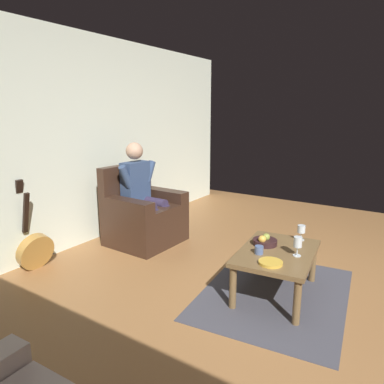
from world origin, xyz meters
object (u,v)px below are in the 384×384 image
(candle_jar, at_px, (259,250))
(wine_glass_far, at_px, (301,230))
(person_seated, at_px, (142,190))
(wine_glass_near, at_px, (298,243))
(fruit_bowl, at_px, (265,241))
(decorative_dish, at_px, (271,263))
(armchair, at_px, (143,216))
(guitar, at_px, (35,249))
(coffee_table, at_px, (277,257))

(candle_jar, bearing_deg, wine_glass_far, 158.64)
(person_seated, relative_size, candle_jar, 16.60)
(wine_glass_near, distance_m, fruit_bowl, 0.35)
(decorative_dish, xyz_separation_m, candle_jar, (-0.15, -0.16, 0.02))
(armchair, bearing_deg, fruit_bowl, 82.79)
(fruit_bowl, bearing_deg, armchair, -99.05)
(person_seated, xyz_separation_m, decorative_dish, (0.65, 1.94, -0.25))
(wine_glass_near, height_order, wine_glass_far, wine_glass_near)
(person_seated, height_order, guitar, person_seated)
(armchair, distance_m, fruit_bowl, 1.76)
(coffee_table, relative_size, candle_jar, 12.77)
(guitar, bearing_deg, wine_glass_far, 117.56)
(armchair, xyz_separation_m, person_seated, (-0.00, -0.00, 0.34))
(armchair, distance_m, wine_glass_far, 1.99)
(wine_glass_far, bearing_deg, person_seated, -89.13)
(candle_jar, bearing_deg, guitar, -71.79)
(wine_glass_near, height_order, decorative_dish, wine_glass_near)
(wine_glass_far, height_order, candle_jar, wine_glass_far)
(candle_jar, bearing_deg, wine_glass_near, 114.80)
(armchair, xyz_separation_m, coffee_table, (0.35, 1.88, 0.02))
(wine_glass_near, height_order, candle_jar, wine_glass_near)
(person_seated, xyz_separation_m, guitar, (1.23, -0.44, -0.46))
(decorative_dish, distance_m, candle_jar, 0.22)
(wine_glass_far, distance_m, fruit_bowl, 0.40)
(wine_glass_near, relative_size, wine_glass_far, 1.15)
(person_seated, xyz_separation_m, coffee_table, (0.35, 1.88, -0.32))
(wine_glass_far, bearing_deg, armchair, -89.12)
(coffee_table, bearing_deg, wine_glass_near, 84.96)
(armchair, bearing_deg, guitar, -17.74)
(guitar, height_order, candle_jar, guitar)
(wine_glass_far, height_order, decorative_dish, wine_glass_far)
(coffee_table, xyz_separation_m, decorative_dish, (0.30, 0.05, 0.07))
(wine_glass_far, bearing_deg, candle_jar, -21.36)
(guitar, xyz_separation_m, candle_jar, (-0.73, 2.21, 0.23))
(candle_jar, bearing_deg, coffee_table, 143.46)
(armchair, height_order, person_seated, person_seated)
(person_seated, height_order, decorative_dish, person_seated)
(wine_glass_far, bearing_deg, fruit_bowl, -38.96)
(armchair, height_order, fruit_bowl, armchair)
(candle_jar, bearing_deg, decorative_dish, 47.82)
(decorative_dish, bearing_deg, coffee_table, -170.40)
(armchair, height_order, guitar, armchair)
(wine_glass_far, bearing_deg, wine_glass_near, 11.87)
(armchair, bearing_deg, candle_jar, 75.91)
(wine_glass_far, relative_size, fruit_bowl, 0.66)
(coffee_table, height_order, decorative_dish, decorative_dish)
(guitar, bearing_deg, person_seated, 160.51)
(fruit_bowl, bearing_deg, candle_jar, 9.44)
(person_seated, distance_m, decorative_dish, 2.06)
(person_seated, bearing_deg, candle_jar, 75.92)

